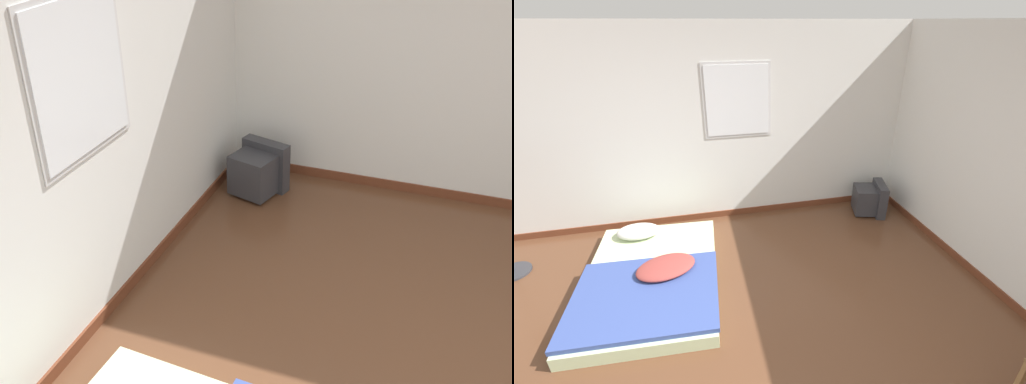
% 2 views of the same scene
% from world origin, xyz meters
% --- Properties ---
extents(wall_back, '(8.19, 0.08, 2.60)m').
position_xyz_m(wall_back, '(0.01, 2.68, 1.29)').
color(wall_back, white).
rests_on(wall_back, ground_plane).
extents(mattress_bed, '(1.50, 2.02, 0.29)m').
position_xyz_m(mattress_bed, '(-0.65, 1.36, 0.10)').
color(mattress_bed, beige).
rests_on(mattress_bed, ground_plane).
extents(crt_tv, '(0.52, 0.52, 0.47)m').
position_xyz_m(crt_tv, '(2.41, 2.24, 0.23)').
color(crt_tv, '#333338').
rests_on(crt_tv, ground_plane).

